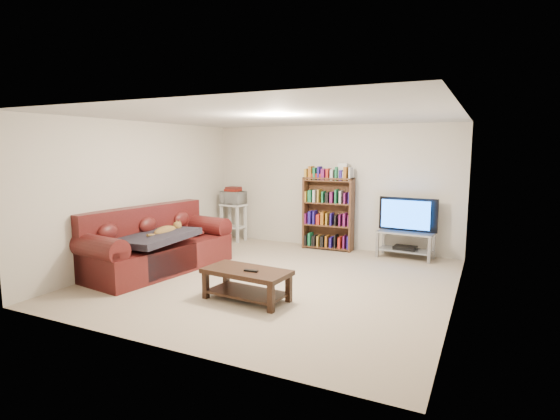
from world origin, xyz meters
The scene contains 19 objects.
floor centered at (0.00, 0.00, 0.00)m, with size 5.00×5.00×0.00m, color tan.
ceiling centered at (0.00, 0.00, 2.40)m, with size 5.00×5.00×0.00m, color white.
wall_back centered at (0.00, 2.50, 1.20)m, with size 5.00×5.00×0.00m, color beige.
wall_front centered at (0.00, -2.50, 1.20)m, with size 5.00×5.00×0.00m, color beige.
wall_left centered at (-2.50, 0.00, 1.20)m, with size 5.00×5.00×0.00m, color beige.
wall_right centered at (2.50, 0.00, 1.20)m, with size 5.00×5.00×0.00m, color beige.
sofa centered at (-1.99, -0.33, 0.35)m, with size 1.35×2.50×1.01m.
blanket centered at (-1.83, -0.51, 0.58)m, with size 0.92×1.19×0.10m, color #232028.
cat centered at (-1.80, -0.30, 0.64)m, with size 0.26×0.65×0.19m, color brown, non-canonical shape.
coffee_table centered at (0.07, -0.94, 0.28)m, with size 1.16×0.64×0.41m.
remote centered at (0.17, -1.00, 0.42)m, with size 0.18×0.05×0.02m, color black.
tv_stand centered at (1.52, 2.19, 0.33)m, with size 0.99×0.50×0.48m.
television centered at (1.52, 2.19, 0.78)m, with size 1.04×0.14×0.60m, color black.
dvd_player centered at (1.52, 2.19, 0.19)m, with size 0.39×0.27×0.06m, color black.
bookshelf centered at (0.03, 2.27, 0.72)m, with size 0.98×0.33×1.40m.
shelf_clutter centered at (0.13, 2.29, 1.50)m, with size 0.71×0.23×0.28m.
microwave_stand centered at (-2.04, 2.14, 0.51)m, with size 0.53×0.41×0.79m.
microwave centered at (-2.04, 2.14, 0.93)m, with size 0.49×0.33×0.27m, color silver.
game_boxes centered at (-2.04, 2.14, 1.09)m, with size 0.29×0.25×0.05m, color maroon.
Camera 1 is at (2.83, -5.65, 1.95)m, focal length 28.00 mm.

